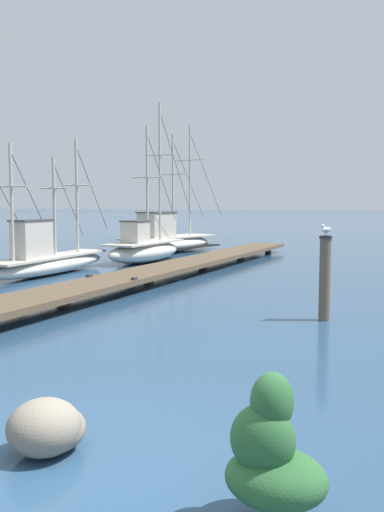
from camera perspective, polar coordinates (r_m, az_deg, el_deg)
ground_plane at (r=6.44m, az=-8.63°, el=-19.60°), size 400.00×400.00×0.00m
floating_dock at (r=20.96m, az=-1.39°, el=-0.99°), size 3.46×23.26×0.53m
fishing_boat_0 at (r=25.67m, az=-4.91°, el=0.78°), size 2.29×7.62×7.42m
fishing_boat_3 at (r=30.66m, az=-2.55°, el=1.61°), size 3.96×8.71×7.05m
fishing_boat_4 at (r=21.81m, az=-14.55°, el=-0.29°), size 1.50×7.90×5.29m
mooring_piling at (r=13.23m, az=13.40°, el=-2.07°), size 0.30×0.30×1.96m
perched_seagull at (r=13.14m, az=13.52°, el=2.66°), size 0.26×0.35×0.26m
shore_rock_near_right at (r=6.54m, az=-14.47°, el=-16.64°), size 1.03×1.12×0.61m
coastal_shrub at (r=5.06m, az=8.13°, el=-19.63°), size 0.88×0.74×1.30m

